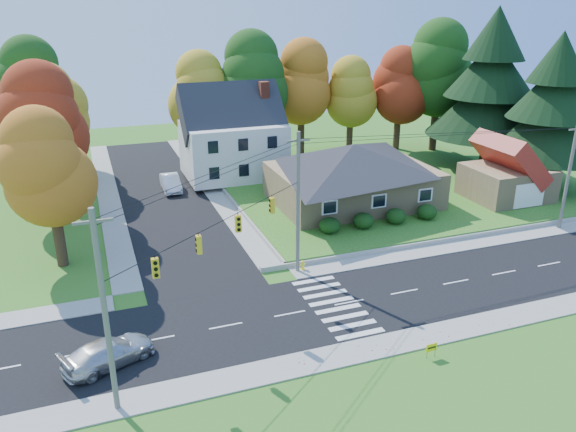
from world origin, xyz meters
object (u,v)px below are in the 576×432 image
object	(u,v)px
ranch_house	(353,173)
fire_hydrant	(303,266)
silver_sedan	(109,353)
white_car	(171,183)

from	to	relation	value
ranch_house	fire_hydrant	xyz separation A→B (m)	(-9.09, -10.73, -2.91)
silver_sedan	fire_hydrant	bearing A→B (deg)	-86.57
ranch_house	white_car	xyz separation A→B (m)	(-14.93, 10.53, -2.46)
ranch_house	fire_hydrant	bearing A→B (deg)	-130.26
ranch_house	fire_hydrant	distance (m)	14.36
white_car	fire_hydrant	distance (m)	22.05
white_car	fire_hydrant	xyz separation A→B (m)	(5.84, -21.26, -0.45)
ranch_house	white_car	world-z (taller)	ranch_house
silver_sedan	fire_hydrant	xyz separation A→B (m)	(13.52, 6.79, -0.37)
ranch_house	white_car	bearing A→B (deg)	144.80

